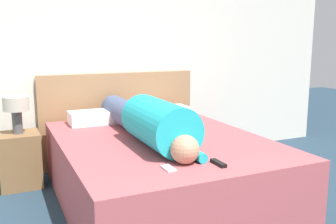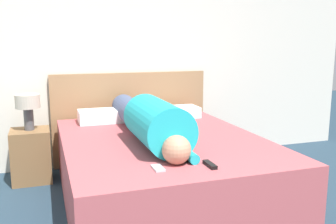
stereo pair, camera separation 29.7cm
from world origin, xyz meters
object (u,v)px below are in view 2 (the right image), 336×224
Objects in this scene: nightstand at (31,155)px; cell_phone at (158,168)px; person_lying at (149,121)px; bed at (162,169)px; pillow_near_headboard at (105,116)px; table_lamp at (28,105)px; pillow_second at (175,112)px; tv_remote at (210,165)px.

cell_phone reaches higher than nightstand.
person_lying reaches higher than cell_phone.
bed is 1.17× the size of person_lying.
pillow_near_headboard is at bearing -5.01° from nightstand.
table_lamp reaches higher than pillow_second.
tv_remote is at bearing -75.42° from pillow_near_headboard.
tv_remote reaches higher than cell_phone.
table_lamp reaches higher than nightstand.
cell_phone is (-0.27, -0.75, 0.29)m from bed.
pillow_second is at bearing -2.48° from table_lamp.
bed is 3.94× the size of pillow_near_headboard.
table_lamp reaches higher than bed.
tv_remote reaches higher than bed.
pillow_near_headboard is 1.55m from cell_phone.
pillow_second is at bearing 0.00° from pillow_near_headboard.
pillow_near_headboard is (0.73, -0.06, -0.14)m from table_lamp.
tv_remote is (1.15, -1.67, 0.32)m from nightstand.
tv_remote reaches higher than nightstand.
table_lamp is 0.19× the size of person_lying.
tv_remote is 0.34m from cell_phone.
nightstand is 1.53m from pillow_second.
pillow_second reaches higher than nightstand.
table_lamp is at bearing 124.53° from tv_remote.
table_lamp is (0.00, 0.00, 0.51)m from nightstand.
person_lying is 0.97m from pillow_second.
person_lying reaches higher than nightstand.
person_lying is 3.54× the size of pillow_second.
pillow_near_headboard is at bearing 105.71° from person_lying.
pillow_near_headboard is at bearing 93.05° from cell_phone.
table_lamp reaches higher than pillow_near_headboard.
bed is 0.95m from pillow_second.
pillow_second is 1.69m from cell_phone.
nightstand is at bearing 174.99° from pillow_near_headboard.
table_lamp is 2.68× the size of cell_phone.
tv_remote is (-0.33, -1.61, -0.04)m from pillow_second.
pillow_near_headboard is (-0.35, 0.80, 0.34)m from bed.
person_lying reaches higher than pillow_near_headboard.
tv_remote is at bearing -55.47° from nightstand.
bed is 4.15× the size of pillow_second.
pillow_near_headboard reaches higher than nightstand.
nightstand is 1.03× the size of pillow_second.
table_lamp is at bearing 137.61° from person_lying.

